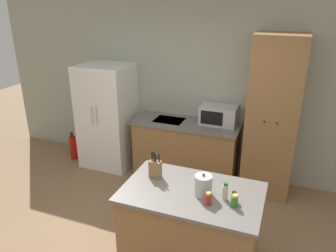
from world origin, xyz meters
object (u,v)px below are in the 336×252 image
Objects in this scene: knife_block at (155,169)px; spice_bottle_short_red at (234,197)px; spice_bottle_amber_oil at (225,192)px; spice_bottle_green_herb at (208,199)px; spice_bottle_tall_dark at (235,201)px; fire_extinguisher at (73,147)px; kettle at (203,185)px; microwave at (219,115)px; pantry_cabinet at (272,118)px; refrigerator at (107,116)px.

knife_block is 2.93× the size of spice_bottle_short_red.
spice_bottle_amber_oil reaches higher than spice_bottle_green_herb.
spice_bottle_green_herb is at bearing -167.10° from spice_bottle_tall_dark.
spice_bottle_amber_oil is at bearing 47.19° from spice_bottle_green_herb.
spice_bottle_short_red is 0.20× the size of fire_extinguisher.
knife_block is 0.77m from spice_bottle_amber_oil.
microwave is at bearing 98.57° from kettle.
kettle is at bearing -30.00° from fire_extinguisher.
microwave is 2.02m from spice_bottle_tall_dark.
spice_bottle_short_red is at bearing -27.61° from fire_extinguisher.
pantry_cabinet is 18.06× the size of spice_bottle_tall_dark.
fire_extinguisher is at bearing 146.43° from knife_block.
spice_bottle_amber_oil is at bearing -36.69° from refrigerator.
spice_bottle_amber_oil is (-0.10, 0.08, 0.03)m from spice_bottle_tall_dark.
pantry_cabinet is 1.92m from knife_block.
spice_bottle_green_herb is at bearing -147.88° from spice_bottle_short_red.
pantry_cabinet reaches higher than spice_bottle_short_red.
kettle is 3.22m from fire_extinguisher.
spice_bottle_tall_dark is 0.08m from spice_bottle_short_red.
microwave is at bearing 107.07° from spice_bottle_tall_dark.
spice_bottle_amber_oil is (-0.26, -1.76, -0.14)m from pantry_cabinet.
pantry_cabinet reaches higher than refrigerator.
spice_bottle_amber_oil is 1.39× the size of spice_bottle_green_herb.
spice_bottle_green_herb is 0.26× the size of fire_extinguisher.
kettle is at bearing -13.26° from knife_block.
kettle is (-0.32, 0.09, 0.04)m from spice_bottle_tall_dark.
refrigerator reaches higher than kettle.
pantry_cabinet reaches higher than spice_bottle_green_herb.
spice_bottle_green_herb is 0.57× the size of kettle.
pantry_cabinet reaches higher than spice_bottle_amber_oil.
microwave is 1.94m from spice_bottle_short_red.
refrigerator is 5.64× the size of knife_block.
kettle is (0.55, -0.13, -0.00)m from knife_block.
kettle is 0.46× the size of fire_extinguisher.
pantry_cabinet is at bearing 74.96° from kettle.
spice_bottle_amber_oil is 0.79× the size of kettle.
pantry_cabinet is 9.87× the size of kettle.
refrigerator is 2.90m from spice_bottle_short_red.
knife_block reaches higher than spice_bottle_short_red.
kettle reaches higher than fire_extinguisher.
knife_block is 0.56m from kettle.
microwave is at bearing 107.19° from spice_bottle_short_red.
pantry_cabinet reaches higher than microwave.
kettle is at bearing -39.36° from refrigerator.
fire_extinguisher is at bearing 148.66° from spice_bottle_green_herb.
refrigerator is 13.54× the size of spice_bottle_tall_dark.
pantry_cabinet is 21.99× the size of spice_bottle_short_red.
spice_bottle_tall_dark is (-0.16, -1.84, -0.17)m from pantry_cabinet.
spice_bottle_short_red is 0.09m from spice_bottle_amber_oil.
spice_bottle_green_herb is (0.63, -0.27, -0.04)m from knife_block.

